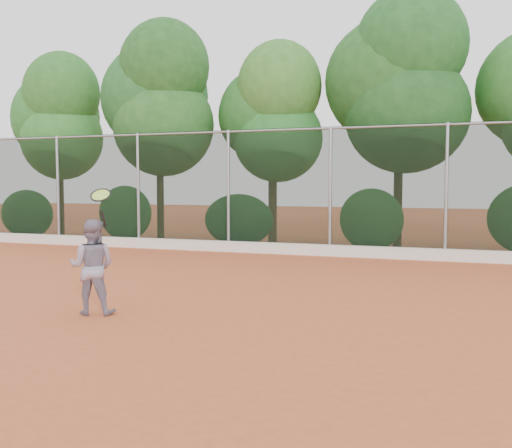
% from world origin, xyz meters
% --- Properties ---
extents(ground, '(80.00, 80.00, 0.00)m').
position_xyz_m(ground, '(0.00, 0.00, 0.00)').
color(ground, '#C1562D').
rests_on(ground, ground).
extents(concrete_curb, '(24.00, 0.20, 0.30)m').
position_xyz_m(concrete_curb, '(0.00, 6.82, 0.15)').
color(concrete_curb, silver).
rests_on(concrete_curb, ground).
extents(tennis_player, '(0.82, 0.73, 1.42)m').
position_xyz_m(tennis_player, '(-1.81, -1.20, 0.71)').
color(tennis_player, gray).
rests_on(tennis_player, ground).
extents(chainlink_fence, '(24.09, 0.09, 3.50)m').
position_xyz_m(chainlink_fence, '(-0.00, 7.00, 1.86)').
color(chainlink_fence, black).
rests_on(chainlink_fence, ground).
extents(foliage_backdrop, '(23.70, 3.63, 7.55)m').
position_xyz_m(foliage_backdrop, '(-0.55, 8.98, 4.40)').
color(foliage_backdrop, '#3D2817').
rests_on(foliage_backdrop, ground).
extents(tennis_racket, '(0.36, 0.33, 0.59)m').
position_xyz_m(tennis_racket, '(-1.59, -1.26, 1.74)').
color(tennis_racket, black).
rests_on(tennis_racket, ground).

